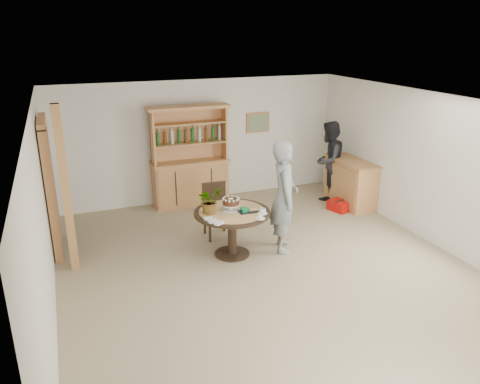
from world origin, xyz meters
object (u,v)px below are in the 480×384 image
hutch (190,172)px  dining_chair (216,206)px  adult_person (328,161)px  teen_boy (284,197)px  dining_table (232,220)px  red_suitcase (344,204)px  sideboard (350,183)px

hutch → dining_chair: (-0.01, -1.67, -0.15)m
adult_person → hutch: bearing=-45.8°
teen_boy → adult_person: 2.70m
adult_person → dining_table: bearing=1.0°
adult_person → red_suitcase: adult_person is taller
red_suitcase → hutch: bearing=136.5°
dining_chair → red_suitcase: size_ratio=1.37×
hutch → dining_chair: hutch is taller
teen_boy → dining_chair: bearing=63.2°
sideboard → dining_chair: dining_chair is taller
hutch → red_suitcase: (2.80, -1.42, -0.59)m
hutch → sideboard: hutch is taller
sideboard → red_suitcase: sideboard is taller
adult_person → red_suitcase: size_ratio=2.41×
hutch → sideboard: 3.29m
sideboard → teen_boy: teen_boy is taller
dining_table → red_suitcase: dining_table is taller
dining_table → teen_boy: bearing=-6.7°
teen_boy → red_suitcase: teen_boy is taller
teen_boy → adult_person: size_ratio=1.10×
hutch → adult_person: size_ratio=1.23×
teen_boy → red_suitcase: (1.96, 1.18, -0.82)m
dining_chair → adult_person: adult_person is taller
hutch → teen_boy: (0.84, -2.60, 0.23)m
hutch → teen_boy: size_ratio=1.11×
adult_person → red_suitcase: (0.00, -0.68, -0.73)m
red_suitcase → adult_person: bearing=73.4°
dining_table → dining_chair: bearing=89.7°
dining_table → red_suitcase: (2.81, 1.08, -0.50)m
hutch → sideboard: size_ratio=1.62×
hutch → teen_boy: bearing=-72.1°
dining_chair → adult_person: (2.81, 0.93, 0.30)m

